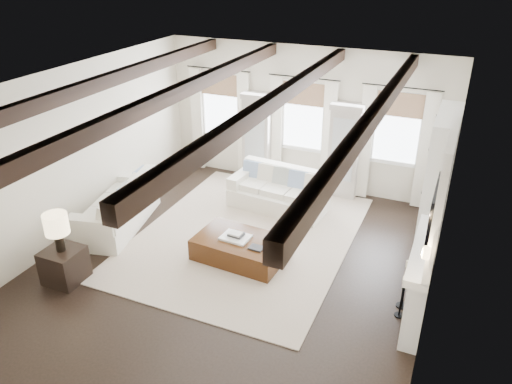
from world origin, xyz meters
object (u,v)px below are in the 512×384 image
at_px(sofa_left, 119,209).
at_px(side_table_front, 64,265).
at_px(side_table_back, 252,162).
at_px(ottoman, 240,248).
at_px(sofa_back, 279,192).

distance_m(sofa_left, side_table_front, 1.89).
xyz_separation_m(sofa_left, side_table_front, (0.30, -1.87, -0.08)).
height_order(sofa_left, side_table_front, sofa_left).
distance_m(sofa_left, side_table_back, 3.66).
bearing_deg(ottoman, side_table_front, -140.08).
height_order(sofa_left, side_table_back, sofa_left).
distance_m(sofa_back, sofa_left, 3.32).
distance_m(sofa_back, side_table_front, 4.53).
distance_m(sofa_left, ottoman, 2.71).
xyz_separation_m(ottoman, side_table_back, (-1.31, 3.49, 0.11)).
distance_m(side_table_front, side_table_back, 5.36).
bearing_deg(side_table_front, side_table_back, 78.25).
relative_size(sofa_back, side_table_back, 3.32).
bearing_deg(ottoman, side_table_back, 114.34).
bearing_deg(sofa_back, side_table_front, -121.01).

